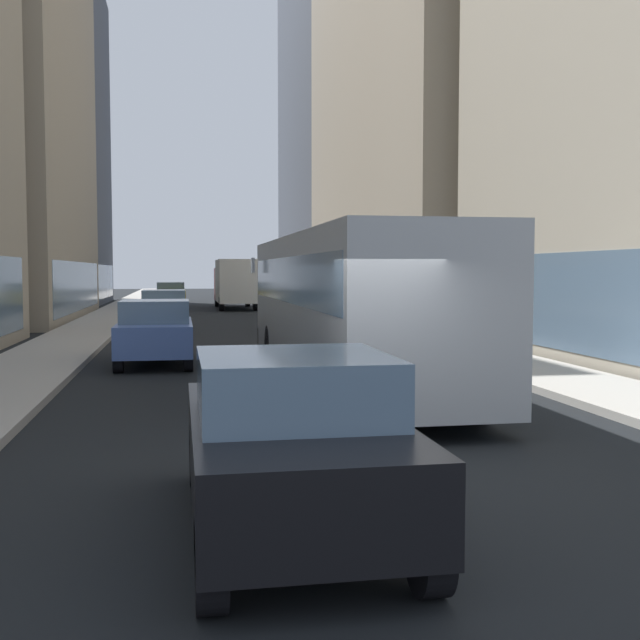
{
  "coord_description": "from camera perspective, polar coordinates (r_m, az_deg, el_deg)",
  "views": [
    {
      "loc": [
        -2.16,
        -9.03,
        2.34
      ],
      "look_at": [
        0.48,
        5.42,
        1.4
      ],
      "focal_mm": 42.84,
      "sensor_mm": 36.0,
      "label": 1
    }
  ],
  "objects": [
    {
      "name": "ground_plane",
      "position": [
        44.14,
        -7.54,
        0.59
      ],
      "size": [
        120.0,
        120.0,
        0.0
      ],
      "primitive_type": "plane",
      "color": "black"
    },
    {
      "name": "sidewalk_left",
      "position": [
        44.23,
        -14.94,
        0.6
      ],
      "size": [
        2.4,
        110.0,
        0.15
      ],
      "primitive_type": "cube",
      "color": "#9E9991",
      "rests_on": "ground"
    },
    {
      "name": "sidewalk_right",
      "position": [
        44.78,
        -0.24,
        0.76
      ],
      "size": [
        2.4,
        110.0,
        0.15
      ],
      "primitive_type": "cube",
      "color": "#ADA89E",
      "rests_on": "ground"
    },
    {
      "name": "building_left_far",
      "position": [
        58.63,
        -20.28,
        12.51
      ],
      "size": [
        8.66,
        14.54,
        23.19
      ],
      "color": "#4C515B",
      "rests_on": "ground"
    },
    {
      "name": "building_right_mid",
      "position": [
        42.09,
        10.14,
        19.32
      ],
      "size": [
        11.09,
        23.41,
        27.49
      ],
      "color": "#A0937F",
      "rests_on": "ground"
    },
    {
      "name": "building_right_far",
      "position": [
        65.85,
        2.4,
        17.85
      ],
      "size": [
        9.71,
        20.33,
        36.99
      ],
      "color": "#4C515B",
      "rests_on": "ground"
    },
    {
      "name": "transit_bus",
      "position": [
        15.63,
        2.07,
        1.6
      ],
      "size": [
        2.78,
        11.53,
        3.05
      ],
      "color": "#999EA3",
      "rests_on": "ground"
    },
    {
      "name": "car_blue_hatchback",
      "position": [
        19.63,
        -12.19,
        -0.86
      ],
      "size": [
        1.81,
        4.06,
        1.62
      ],
      "color": "#4C6BB7",
      "rests_on": "ground"
    },
    {
      "name": "car_black_suv",
      "position": [
        6.93,
        -2.15,
        -9.01
      ],
      "size": [
        1.78,
        4.01,
        1.62
      ],
      "color": "black",
      "rests_on": "ground"
    },
    {
      "name": "car_yellow_taxi",
      "position": [
        51.36,
        -11.07,
        1.9
      ],
      "size": [
        1.9,
        4.32,
        1.62
      ],
      "color": "yellow",
      "rests_on": "ground"
    },
    {
      "name": "car_grey_wagon",
      "position": [
        30.69,
        -1.04,
        0.82
      ],
      "size": [
        1.76,
        4.06,
        1.62
      ],
      "color": "slate",
      "rests_on": "ground"
    },
    {
      "name": "car_white_van",
      "position": [
        30.25,
        -11.56,
        0.71
      ],
      "size": [
        1.75,
        4.14,
        1.62
      ],
      "color": "silver",
      "rests_on": "ground"
    },
    {
      "name": "box_truck",
      "position": [
        47.96,
        -6.35,
        2.83
      ],
      "size": [
        2.3,
        7.5,
        3.05
      ],
      "color": "#A51919",
      "rests_on": "ground"
    },
    {
      "name": "dalmatian_dog",
      "position": [
        10.12,
        -2.84,
        -6.75
      ],
      "size": [
        0.22,
        0.96,
        0.72
      ],
      "color": "white",
      "rests_on": "ground"
    }
  ]
}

